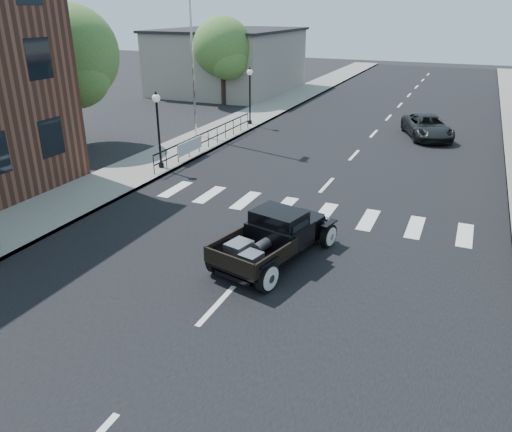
% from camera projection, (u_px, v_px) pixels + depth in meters
% --- Properties ---
extents(ground, '(120.00, 120.00, 0.00)m').
position_uv_depth(ground, '(263.00, 256.00, 15.21)').
color(ground, black).
rests_on(ground, ground).
extents(road, '(14.00, 80.00, 0.02)m').
position_uv_depth(road, '(367.00, 142.00, 27.87)').
color(road, black).
rests_on(road, ground).
extents(road_markings, '(12.00, 60.00, 0.06)m').
position_uv_depth(road_markings, '(344.00, 166.00, 23.65)').
color(road_markings, silver).
rests_on(road_markings, ground).
extents(sidewalk_left, '(3.00, 80.00, 0.15)m').
position_uv_depth(sidewalk_left, '(230.00, 127.00, 30.97)').
color(sidewalk_left, gray).
rests_on(sidewalk_left, ground).
extents(low_building_left, '(10.00, 12.00, 5.00)m').
position_uv_depth(low_building_left, '(229.00, 62.00, 43.39)').
color(low_building_left, '#ABA090').
rests_on(low_building_left, ground).
extents(railing, '(0.08, 10.00, 1.00)m').
position_uv_depth(railing, '(208.00, 138.00, 26.08)').
color(railing, black).
rests_on(railing, sidewalk_left).
extents(banner, '(0.04, 2.20, 0.60)m').
position_uv_depth(banner, '(190.00, 151.00, 24.44)').
color(banner, silver).
rests_on(banner, sidewalk_left).
extents(lamp_post_b, '(0.36, 0.36, 3.45)m').
position_uv_depth(lamp_post_b, '(159.00, 130.00, 22.34)').
color(lamp_post_b, black).
rests_on(lamp_post_b, sidewalk_left).
extents(lamp_post_c, '(0.36, 0.36, 3.45)m').
position_uv_depth(lamp_post_c, '(250.00, 96.00, 30.78)').
color(lamp_post_c, black).
rests_on(lamp_post_c, sidewalk_left).
extents(flagpole, '(0.12, 0.12, 12.11)m').
position_uv_depth(flagpole, '(191.00, 23.00, 26.30)').
color(flagpole, silver).
rests_on(flagpole, sidewalk_left).
extents(big_tree_near, '(4.94, 4.94, 7.25)m').
position_uv_depth(big_tree_near, '(73.00, 77.00, 25.70)').
color(big_tree_near, '#487030').
rests_on(big_tree_near, ground).
extents(big_tree_far, '(4.35, 4.35, 6.39)m').
position_uv_depth(big_tree_far, '(223.00, 61.00, 37.13)').
color(big_tree_far, '#487030').
rests_on(big_tree_far, ground).
extents(hotrod_pickup, '(3.10, 4.89, 1.57)m').
position_uv_depth(hotrod_pickup, '(275.00, 237.00, 14.64)').
color(hotrod_pickup, black).
rests_on(hotrod_pickup, ground).
extents(second_car, '(3.61, 5.02, 1.27)m').
position_uv_depth(second_car, '(427.00, 127.00, 28.45)').
color(second_car, black).
rests_on(second_car, ground).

